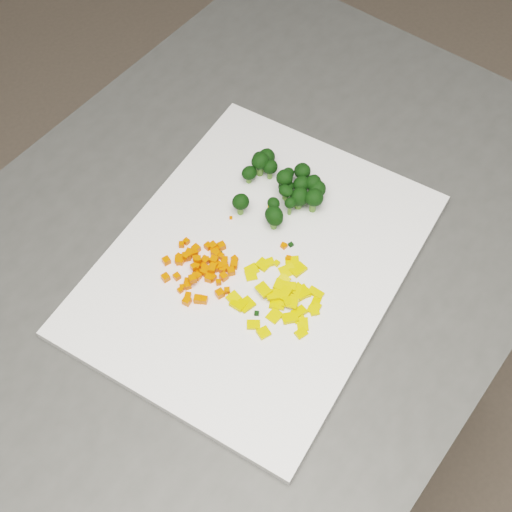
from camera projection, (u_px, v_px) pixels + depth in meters
ground at (198, 500)px, 1.61m from camera, size 4.00×4.00×0.00m
counter_block at (245, 387)px, 1.27m from camera, size 1.13×0.94×0.90m
cutting_board at (256, 263)px, 0.88m from camera, size 0.53×0.49×0.01m
carrot_pile at (198, 264)px, 0.85m from camera, size 0.10×0.10×0.03m
pepper_pile at (276, 295)px, 0.84m from camera, size 0.11×0.11×0.02m
broccoli_pile at (274, 181)px, 0.91m from camera, size 0.11×0.11×0.05m
carrot_cube_0 at (234, 265)px, 0.86m from camera, size 0.01×0.01×0.01m
carrot_cube_1 at (214, 266)px, 0.86m from camera, size 0.01×0.01×0.01m
carrot_cube_2 at (208, 246)px, 0.88m from camera, size 0.01×0.01×0.01m
carrot_cube_3 at (221, 256)px, 0.87m from camera, size 0.01×0.01×0.01m
carrot_cube_4 at (212, 278)px, 0.85m from camera, size 0.01×0.01×0.01m
carrot_cube_5 at (208, 270)px, 0.86m from camera, size 0.01×0.01×0.01m
carrot_cube_6 at (197, 260)px, 0.87m from camera, size 0.01×0.01×0.01m
carrot_cube_7 at (187, 256)px, 0.87m from camera, size 0.01×0.01×0.01m
carrot_cube_8 at (209, 278)px, 0.85m from camera, size 0.01×0.01×0.01m
carrot_cube_9 at (205, 260)px, 0.87m from camera, size 0.01×0.01×0.01m
carrot_cube_10 at (220, 293)px, 0.84m from camera, size 0.01×0.01×0.01m
carrot_cube_11 at (212, 270)px, 0.85m from camera, size 0.01×0.01×0.01m
carrot_cube_12 at (197, 267)px, 0.86m from camera, size 0.01×0.01×0.01m
carrot_cube_13 at (187, 301)px, 0.84m from camera, size 0.01×0.01×0.01m
carrot_cube_14 at (194, 252)px, 0.87m from camera, size 0.01×0.01×0.01m
carrot_cube_15 at (213, 252)px, 0.88m from camera, size 0.01×0.01×0.01m
carrot_cube_16 at (198, 299)px, 0.84m from camera, size 0.01×0.01×0.01m
carrot_cube_17 at (188, 286)px, 0.85m from camera, size 0.01×0.01×0.01m
carrot_cube_18 at (180, 290)px, 0.85m from camera, size 0.01×0.01×0.01m
carrot_cube_19 at (221, 246)px, 0.88m from camera, size 0.01×0.01×0.01m
carrot_cube_20 at (166, 261)px, 0.87m from camera, size 0.01×0.01×0.01m
carrot_cube_21 at (197, 259)px, 0.87m from camera, size 0.01×0.01×0.01m
carrot_cube_22 at (181, 262)px, 0.87m from camera, size 0.01×0.01×0.01m
carrot_cube_23 at (198, 259)px, 0.86m from camera, size 0.01×0.01×0.01m
carrot_cube_24 at (224, 264)px, 0.86m from camera, size 0.01×0.01×0.01m
carrot_cube_25 at (205, 261)px, 0.87m from camera, size 0.01×0.01×0.01m
carrot_cube_26 at (178, 260)px, 0.87m from camera, size 0.01×0.01×0.01m
carrot_cube_27 at (231, 271)px, 0.86m from camera, size 0.01×0.01×0.01m
carrot_cube_28 at (204, 300)px, 0.84m from camera, size 0.01×0.01×0.01m
carrot_cube_29 at (195, 258)px, 0.86m from camera, size 0.01×0.01×0.01m
carrot_cube_30 at (186, 241)px, 0.88m from camera, size 0.01×0.01×0.01m
carrot_cube_31 at (198, 270)px, 0.86m from camera, size 0.01×0.01×0.01m
carrot_cube_32 at (225, 260)px, 0.87m from camera, size 0.01×0.01×0.01m
carrot_cube_33 at (235, 259)px, 0.87m from camera, size 0.01×0.01×0.01m
carrot_cube_34 at (219, 282)px, 0.85m from camera, size 0.01×0.01×0.01m
carrot_cube_35 at (195, 276)px, 0.86m from camera, size 0.01×0.01×0.01m
carrot_cube_36 at (216, 254)px, 0.87m from camera, size 0.01×0.01×0.01m
carrot_cube_37 at (215, 247)px, 0.88m from camera, size 0.01×0.01×0.01m
carrot_cube_38 at (198, 276)px, 0.86m from camera, size 0.01×0.01×0.01m
carrot_cube_39 at (219, 248)px, 0.88m from camera, size 0.01×0.01×0.01m
carrot_cube_40 at (204, 272)px, 0.86m from camera, size 0.01×0.01×0.01m
carrot_cube_41 at (182, 245)px, 0.88m from camera, size 0.01×0.01×0.01m
carrot_cube_42 at (188, 296)px, 0.84m from camera, size 0.01×0.01×0.01m
carrot_cube_43 at (194, 267)px, 0.86m from camera, size 0.01×0.01×0.01m
carrot_cube_44 at (187, 281)px, 0.85m from camera, size 0.01×0.01×0.01m
carrot_cube_45 at (179, 261)px, 0.87m from camera, size 0.01×0.01×0.01m
carrot_cube_46 at (199, 298)px, 0.84m from camera, size 0.01×0.01×0.01m
carrot_cube_47 at (203, 266)px, 0.86m from camera, size 0.01×0.01×0.01m
carrot_cube_48 at (179, 256)px, 0.87m from camera, size 0.01×0.01×0.01m
carrot_cube_49 at (184, 257)px, 0.87m from camera, size 0.01×0.01×0.01m
carrot_cube_50 at (227, 291)px, 0.85m from camera, size 0.01×0.01×0.01m
carrot_cube_51 at (190, 253)px, 0.87m from camera, size 0.01×0.01×0.01m
carrot_cube_52 at (223, 269)px, 0.86m from camera, size 0.01×0.01×0.01m
carrot_cube_53 at (226, 268)px, 0.86m from camera, size 0.01×0.01×0.01m
carrot_cube_54 at (214, 260)px, 0.86m from camera, size 0.01×0.01×0.01m
carrot_cube_55 at (196, 249)px, 0.88m from camera, size 0.01×0.01×0.01m
carrot_cube_56 at (182, 287)px, 0.85m from camera, size 0.01×0.01×0.01m
carrot_cube_57 at (186, 257)px, 0.86m from camera, size 0.01×0.01×0.01m
carrot_cube_58 at (213, 246)px, 0.88m from camera, size 0.01×0.01×0.01m
carrot_cube_59 at (218, 267)px, 0.86m from camera, size 0.01×0.01×0.01m
carrot_cube_60 at (193, 279)px, 0.84m from camera, size 0.01×0.01×0.01m
carrot_cube_61 at (206, 273)px, 0.86m from camera, size 0.01×0.01×0.01m
carrot_cube_62 at (224, 277)px, 0.86m from camera, size 0.01×0.01×0.01m
carrot_cube_63 at (166, 278)px, 0.85m from camera, size 0.01×0.01×0.01m
carrot_cube_64 at (177, 276)px, 0.86m from camera, size 0.01×0.01×0.01m
pepper_chunk_0 at (267, 263)px, 0.87m from camera, size 0.02×0.02×0.01m
pepper_chunk_1 at (291, 302)px, 0.83m from camera, size 0.02×0.02×0.01m
pepper_chunk_2 at (274, 316)px, 0.83m from camera, size 0.02×0.02×0.01m
pepper_chunk_3 at (276, 302)px, 0.84m from camera, size 0.02×0.02×0.01m
pepper_chunk_4 at (298, 316)px, 0.83m from camera, size 0.02×0.02×0.00m
pepper_chunk_5 at (303, 294)px, 0.84m from camera, size 0.02×0.02×0.01m
pepper_chunk_6 at (299, 312)px, 0.83m from camera, size 0.02×0.01×0.01m
pepper_chunk_7 at (291, 300)px, 0.84m from camera, size 0.02×0.02×0.01m
pepper_chunk_8 at (252, 270)px, 0.86m from camera, size 0.02×0.02×0.01m
pepper_chunk_9 at (263, 265)px, 0.87m from camera, size 0.02×0.02×0.01m
pepper_chunk_10 at (264, 333)px, 0.82m from camera, size 0.01×0.01×0.01m
pepper_chunk_11 at (251, 275)px, 0.86m from camera, size 0.02×0.02×0.01m
pepper_chunk_12 at (289, 301)px, 0.83m from camera, size 0.02×0.01×0.01m
pepper_chunk_13 at (287, 271)px, 0.86m from camera, size 0.02×0.02×0.01m
pepper_chunk_14 at (246, 304)px, 0.84m from camera, size 0.02×0.02×0.01m
pepper_chunk_15 at (285, 294)px, 0.84m from camera, size 0.02×0.02×0.01m
pepper_chunk_16 at (298, 270)px, 0.86m from camera, size 0.02×0.02×0.01m
pepper_chunk_17 at (292, 263)px, 0.87m from camera, size 0.02×0.02×0.01m
pepper_chunk_18 at (282, 297)px, 0.84m from camera, size 0.02×0.02×0.01m
pepper_chunk_19 at (303, 324)px, 0.82m from camera, size 0.02×0.02×0.01m
pepper_chunk_20 at (273, 294)px, 0.84m from camera, size 0.02×0.02×0.00m
pepper_chunk_21 at (316, 293)px, 0.85m from camera, size 0.02×0.02×0.00m
pepper_chunk_22 at (277, 303)px, 0.84m from camera, size 0.02×0.02×0.01m
pepper_chunk_23 at (301, 293)px, 0.84m from camera, size 0.02×0.02×0.01m
pepper_chunk_24 at (264, 290)px, 0.84m from camera, size 0.01×0.02×0.01m
pepper_chunk_25 at (234, 298)px, 0.84m from camera, size 0.02×0.02×0.01m
pepper_chunk_26 at (253, 325)px, 0.82m from camera, size 0.02×0.02×0.00m
pepper_chunk_27 at (301, 333)px, 0.82m from camera, size 0.01×0.01×0.01m
pepper_chunk_28 at (317, 300)px, 0.84m from camera, size 0.02×0.02×0.01m
pepper_chunk_29 at (299, 291)px, 0.85m from camera, size 0.02×0.02×0.01m
pepper_chunk_30 at (289, 318)px, 0.83m from camera, size 0.02×0.01×0.00m
pepper_chunk_31 at (314, 310)px, 0.83m from camera, size 0.01×0.02×0.00m
pepper_chunk_32 at (288, 286)px, 0.85m from camera, size 0.02×0.02×0.01m
pepper_chunk_33 at (283, 280)px, 0.85m from camera, size 0.02×0.02×0.01m
pepper_chunk_34 at (239, 304)px, 0.84m from camera, size 0.02×0.02×0.01m
pepper_chunk_35 at (290, 318)px, 0.83m from camera, size 0.02×0.02×0.01m
pepper_chunk_36 at (282, 285)px, 0.85m from camera, size 0.02×0.02×0.00m
pepper_chunk_37 at (314, 308)px, 0.83m from camera, size 0.02×0.02×0.01m
broccoli_floret_0 at (301, 175)px, 0.93m from camera, size 0.03×0.03×0.03m
broccoli_floret_1 at (270, 170)px, 0.93m from camera, size 0.03×0.03×0.03m
broccoli_floret_2 at (273, 218)px, 0.89m from camera, size 0.03×0.03×0.03m
broccoli_floret_3 at (317, 192)px, 0.91m from camera, size 0.03×0.03×0.03m
broccoli_floret_4 at (302, 176)px, 0.92m from camera, size 0.03×0.03×0.03m
broccoli_floret_5 at (290, 207)px, 0.90m from camera, size 0.02×0.02×0.03m
broccoli_floret_6 at (240, 205)px, 0.90m from camera, size 0.03×0.03×0.03m
broccoli_floret_7 at (312, 186)px, 0.92m from camera, size 0.03×0.03×0.03m
broccoli_floret_8 at (288, 176)px, 0.93m from camera, size 0.02×0.02×0.02m
broccoli_floret_9 at (260, 165)px, 0.93m from camera, size 0.03×0.03×0.04m
broccoli_floret_10 at (285, 190)px, 0.91m from camera, size 0.03×0.03×0.03m
broccoli_floret_11 at (273, 207)px, 0.90m from camera, size 0.02×0.02×0.03m
broccoli_floret_12 at (249, 175)px, 0.93m from camera, size 0.03×0.03×0.03m
broccoli_floret_13 at (285, 193)px, 0.90m from camera, size 0.02×0.02×0.02m
broccoli_floret_14 at (284, 181)px, 0.90m from camera, size 0.03×0.03×0.03m
broccoli_floret_15 at (260, 163)px, 0.94m from camera, size 0.03×0.03×0.03m
broccoli_floret_16 at (266, 160)px, 0.94m from camera, size 0.03×0.03×0.03m
broccoli_floret_17 at (274, 221)px, 0.89m from camera, size 0.03×0.03×0.03m
broccoli_floret_18 at (313, 202)px, 0.90m from camera, size 0.03×0.03×0.03m
broccoli_floret_19 at (299, 200)px, 0.91m from camera, size 0.03×0.03×0.03m
broccoli_floret_20 at (300, 187)px, 0.92m from camera, size 0.03×0.03×0.03m
broccoli_floret_21 at (286, 194)px, 0.90m from camera, size 0.02×0.02×0.02m
stray_bit_0 at (277, 263)px, 0.87m from camera, size 0.01×0.01×0.00m
stray_bit_1 at (291, 245)px, 0.88m from camera, size 0.01×0.01×0.00m
stray_bit_2 at (271, 208)px, 0.91m from camera, size 0.01×0.01×0.01m
stray_bit_3 at (257, 313)px, 0.83m from camera, size 0.01×0.01×0.00m
stray_bit_4 at (288, 258)px, 0.87m from camera, size 0.01×0.01×0.00m
stray_bit_5 at (284, 246)px, 0.88m from camera, size 0.01×0.01×0.00m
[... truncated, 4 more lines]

